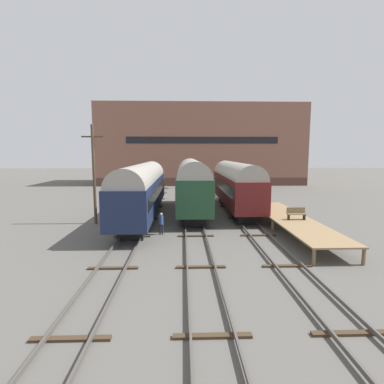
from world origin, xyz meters
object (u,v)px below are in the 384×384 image
at_px(train_car_green, 192,183).
at_px(person_worker, 161,222).
at_px(train_car_maroon, 235,183).
at_px(bench, 296,213).
at_px(utility_pole, 94,173).
at_px(train_car_navy, 142,188).

bearing_deg(train_car_green, person_worker, -107.29).
bearing_deg(train_car_maroon, person_worker, -127.90).
xyz_separation_m(train_car_maroon, bench, (3.04, -8.97, -1.38)).
distance_m(train_car_green, bench, 11.13).
relative_size(train_car_green, bench, 10.93).
bearing_deg(train_car_green, bench, -46.24).
height_order(person_worker, utility_pole, utility_pole).
height_order(train_car_maroon, train_car_green, train_car_green).
bearing_deg(train_car_navy, bench, -23.37).
height_order(train_car_maroon, person_worker, train_car_maroon).
xyz_separation_m(train_car_maroon, train_car_navy, (-9.17, -3.69, -0.00)).
distance_m(train_car_navy, train_car_green, 5.32).
xyz_separation_m(train_car_maroon, train_car_green, (-4.58, -1.01, 0.16)).
xyz_separation_m(train_car_maroon, utility_pole, (-12.97, -5.47, 1.45)).
bearing_deg(train_car_navy, utility_pole, -154.99).
bearing_deg(bench, person_worker, -179.01).
height_order(train_car_navy, train_car_green, train_car_green).
bearing_deg(train_car_navy, train_car_maroon, 21.94).
height_order(train_car_maroon, utility_pole, utility_pole).
bearing_deg(train_car_green, train_car_maroon, 12.40).
bearing_deg(train_car_maroon, train_car_navy, -158.06).
xyz_separation_m(train_car_maroon, person_worker, (-7.12, -9.14, -1.91)).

